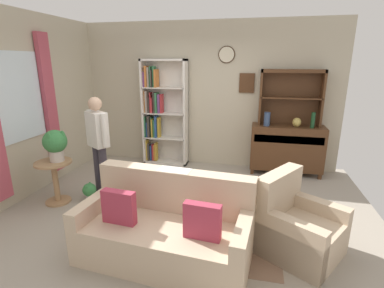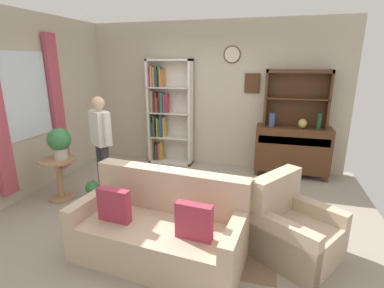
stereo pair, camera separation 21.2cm
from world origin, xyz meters
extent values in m
cube|color=#9E9384|center=(0.00, 0.00, -0.01)|extent=(5.40, 4.60, 0.02)
cube|color=#BCB299|center=(0.00, 2.13, 1.40)|extent=(5.00, 0.06, 2.80)
cylinder|color=beige|center=(0.34, 2.08, 2.17)|extent=(0.28, 0.03, 0.28)
torus|color=#382314|center=(0.34, 2.08, 2.17)|extent=(0.31, 0.02, 0.31)
cube|color=#4C2D19|center=(0.74, 2.08, 1.66)|extent=(0.28, 0.03, 0.36)
cube|color=#BCB299|center=(-2.53, 0.00, 1.40)|extent=(0.06, 4.20, 2.80)
cube|color=silver|center=(-2.49, 0.06, 1.55)|extent=(0.02, 0.90, 1.30)
cube|color=#B24756|center=(-2.44, 0.64, 1.35)|extent=(0.08, 0.24, 2.30)
cube|color=#846651|center=(0.20, -0.30, 0.00)|extent=(2.21, 1.68, 0.01)
cube|color=silver|center=(-1.27, 1.93, 1.05)|extent=(0.04, 0.30, 2.10)
cube|color=silver|center=(-0.41, 1.93, 1.05)|extent=(0.04, 0.30, 2.10)
cube|color=silver|center=(-0.84, 1.93, 2.08)|extent=(0.90, 0.30, 0.04)
cube|color=silver|center=(-0.84, 1.93, 0.02)|extent=(0.90, 0.30, 0.04)
cube|color=silver|center=(-0.84, 2.07, 1.05)|extent=(0.90, 0.01, 2.10)
cube|color=silver|center=(-0.84, 1.93, 0.55)|extent=(0.86, 0.30, 0.02)
cube|color=gold|center=(-1.24, 1.91, 0.26)|extent=(0.03, 0.13, 0.43)
cube|color=#3F3833|center=(-1.20, 1.91, 0.23)|extent=(0.04, 0.15, 0.36)
cube|color=#284C8C|center=(-1.15, 1.91, 0.21)|extent=(0.03, 0.12, 0.31)
cube|color=#B22D33|center=(-1.11, 1.91, 0.22)|extent=(0.03, 0.10, 0.34)
cube|color=#CC7233|center=(-1.08, 1.91, 0.22)|extent=(0.02, 0.13, 0.34)
cube|color=gold|center=(-1.05, 1.91, 0.24)|extent=(0.04, 0.11, 0.38)
cube|color=silver|center=(-0.84, 1.93, 1.05)|extent=(0.86, 0.30, 0.02)
cube|color=#337247|center=(-1.24, 1.91, 0.76)|extent=(0.02, 0.21, 0.41)
cube|color=#284C8C|center=(-1.21, 1.91, 0.70)|extent=(0.03, 0.17, 0.30)
cube|color=#3F3833|center=(-1.17, 1.91, 0.77)|extent=(0.04, 0.22, 0.44)
cube|color=#337247|center=(-1.12, 1.91, 0.76)|extent=(0.02, 0.12, 0.41)
cube|color=gold|center=(-1.10, 1.91, 0.74)|extent=(0.02, 0.21, 0.38)
cube|color=#337247|center=(-1.06, 1.91, 0.74)|extent=(0.04, 0.14, 0.36)
cube|color=#284C8C|center=(-1.02, 1.91, 0.78)|extent=(0.04, 0.18, 0.44)
cube|color=gold|center=(-0.97, 1.91, 0.76)|extent=(0.04, 0.13, 0.41)
cube|color=silver|center=(-0.84, 1.93, 1.56)|extent=(0.86, 0.30, 0.02)
cube|color=#CC7233|center=(-1.24, 1.91, 1.27)|extent=(0.03, 0.12, 0.42)
cube|color=gray|center=(-1.20, 1.91, 1.27)|extent=(0.04, 0.19, 0.43)
cube|color=#3F3833|center=(-1.16, 1.91, 1.21)|extent=(0.03, 0.13, 0.29)
cube|color=#B22D33|center=(-1.12, 1.91, 1.26)|extent=(0.02, 0.13, 0.40)
cube|color=#B22D33|center=(-1.09, 1.91, 1.21)|extent=(0.04, 0.19, 0.30)
cube|color=#3F3833|center=(-1.04, 1.91, 1.26)|extent=(0.04, 0.13, 0.40)
cube|color=#337247|center=(-0.99, 1.91, 1.26)|extent=(0.04, 0.20, 0.40)
cube|color=#723F7F|center=(-0.94, 1.91, 1.24)|extent=(0.04, 0.15, 0.37)
cube|color=#B22D33|center=(-0.90, 1.91, 1.25)|extent=(0.04, 0.13, 0.37)
cube|color=#723F7F|center=(-1.23, 1.91, 1.71)|extent=(0.04, 0.14, 0.29)
cube|color=#CC7233|center=(-1.18, 1.91, 1.77)|extent=(0.04, 0.21, 0.40)
cube|color=gray|center=(-1.14, 1.91, 1.75)|extent=(0.04, 0.16, 0.38)
cube|color=#337247|center=(-1.10, 1.91, 1.76)|extent=(0.02, 0.14, 0.40)
cube|color=#3F3833|center=(-1.08, 1.91, 1.73)|extent=(0.03, 0.20, 0.33)
cube|color=#337247|center=(-1.03, 1.91, 1.76)|extent=(0.04, 0.12, 0.40)
cube|color=#CC7233|center=(-0.99, 1.91, 1.74)|extent=(0.03, 0.24, 0.34)
cube|color=#4C2D19|center=(1.54, 1.86, 0.51)|extent=(1.30, 0.45, 0.82)
cube|color=#4C2D19|center=(0.94, 1.69, 0.05)|extent=(0.06, 0.06, 0.10)
cube|color=#4C2D19|center=(2.14, 1.69, 0.05)|extent=(0.06, 0.06, 0.10)
cube|color=#4C2D19|center=(0.94, 2.04, 0.05)|extent=(0.06, 0.06, 0.10)
cube|color=#4C2D19|center=(2.14, 2.04, 0.05)|extent=(0.06, 0.06, 0.10)
cube|color=#3D2414|center=(1.54, 1.64, 0.71)|extent=(1.20, 0.01, 0.14)
cube|color=#4C2D19|center=(1.01, 1.94, 1.42)|extent=(0.04, 0.26, 1.00)
cube|color=#4C2D19|center=(2.07, 1.94, 1.42)|extent=(0.04, 0.26, 1.00)
cube|color=#4C2D19|center=(1.54, 1.94, 1.89)|extent=(1.10, 0.26, 0.06)
cube|color=#4C2D19|center=(1.54, 1.94, 1.42)|extent=(1.06, 0.26, 0.02)
cube|color=#4C2D19|center=(1.54, 2.06, 1.42)|extent=(1.10, 0.01, 1.00)
cylinder|color=#33476B|center=(1.15, 1.78, 1.04)|extent=(0.11, 0.11, 0.25)
ellipsoid|color=tan|center=(1.67, 1.79, 1.01)|extent=(0.15, 0.15, 0.17)
cylinder|color=#194223|center=(1.93, 1.77, 1.06)|extent=(0.07, 0.07, 0.28)
cube|color=#C6AD8E|center=(0.07, -1.01, 0.21)|extent=(1.87, 1.01, 0.42)
cube|color=#C6AD8E|center=(0.10, -0.69, 0.66)|extent=(1.81, 0.37, 0.48)
cube|color=#C6AD8E|center=(-0.76, -0.94, 0.30)|extent=(0.22, 0.86, 0.60)
cube|color=#C6AD8E|center=(0.90, -1.09, 0.30)|extent=(0.22, 0.86, 0.60)
cube|color=#A33347|center=(-0.39, -1.09, 0.60)|extent=(0.37, 0.13, 0.36)
cube|color=#A33347|center=(0.51, -1.18, 0.60)|extent=(0.37, 0.13, 0.36)
cube|color=white|center=(0.10, -0.69, 0.90)|extent=(0.38, 0.21, 0.00)
cube|color=#C6AD8E|center=(1.49, -0.60, 0.20)|extent=(1.06, 1.05, 0.40)
cube|color=#C6AD8E|center=(1.24, -0.44, 0.64)|extent=(0.56, 0.73, 0.48)
cube|color=#C6AD8E|center=(1.33, -0.86, 0.28)|extent=(0.73, 0.54, 0.55)
cube|color=#C6AD8E|center=(1.66, -0.35, 0.28)|extent=(0.73, 0.54, 0.55)
cylinder|color=#A87F56|center=(-1.91, -0.12, 0.63)|extent=(0.52, 0.52, 0.03)
cylinder|color=#A87F56|center=(-1.91, -0.12, 0.31)|extent=(0.08, 0.08, 0.62)
cylinder|color=#A87F56|center=(-1.91, -0.12, 0.01)|extent=(0.36, 0.36, 0.03)
cylinder|color=beige|center=(-1.86, -0.08, 0.73)|extent=(0.20, 0.20, 0.16)
sphere|color=#387F42|center=(-1.86, -0.08, 0.94)|extent=(0.34, 0.34, 0.34)
ellipsoid|color=#387F42|center=(-1.85, -0.20, 0.98)|extent=(0.10, 0.06, 0.24)
ellipsoid|color=#387F42|center=(-1.75, -0.05, 0.98)|extent=(0.10, 0.06, 0.24)
cylinder|color=beige|center=(-1.46, 0.02, 0.05)|extent=(0.12, 0.12, 0.10)
sphere|color=#387F42|center=(-1.46, 0.02, 0.18)|extent=(0.20, 0.20, 0.20)
ellipsoid|color=#387F42|center=(-1.44, -0.05, 0.20)|extent=(0.06, 0.04, 0.14)
ellipsoid|color=#387F42|center=(-1.48, 0.09, 0.20)|extent=(0.06, 0.04, 0.14)
ellipsoid|color=#387F42|center=(-1.48, -0.04, 0.20)|extent=(0.06, 0.04, 0.14)
cylinder|color=#38333D|center=(-1.43, 0.27, 0.41)|extent=(0.17, 0.17, 0.82)
cylinder|color=#38333D|center=(-1.27, 0.17, 0.41)|extent=(0.17, 0.17, 0.82)
cube|color=silver|center=(-1.35, 0.22, 1.08)|extent=(0.39, 0.35, 0.52)
sphere|color=tan|center=(-1.35, 0.22, 1.46)|extent=(0.28, 0.28, 0.20)
cylinder|color=silver|center=(-1.53, 0.34, 1.11)|extent=(0.11, 0.11, 0.48)
cylinder|color=silver|center=(-1.17, 0.10, 1.11)|extent=(0.11, 0.11, 0.48)
cube|color=#4C2D19|center=(0.06, -0.18, 0.40)|extent=(0.80, 0.50, 0.03)
cube|color=#4C2D19|center=(-0.31, -0.40, 0.20)|extent=(0.05, 0.05, 0.39)
cube|color=#4C2D19|center=(0.43, -0.40, 0.20)|extent=(0.05, 0.05, 0.39)
cube|color=#4C2D19|center=(-0.31, 0.04, 0.20)|extent=(0.05, 0.05, 0.39)
cube|color=#4C2D19|center=(0.43, 0.04, 0.20)|extent=(0.05, 0.05, 0.39)
cube|color=#3F3833|center=(0.07, -0.21, 0.43)|extent=(0.17, 0.15, 0.02)
cube|color=#723F7F|center=(0.07, -0.22, 0.45)|extent=(0.17, 0.14, 0.02)
cube|color=gray|center=(0.07, -0.22, 0.48)|extent=(0.18, 0.13, 0.03)
camera|label=1|loc=(0.94, -3.57, 2.06)|focal=27.11mm
camera|label=2|loc=(1.14, -3.52, 2.06)|focal=27.11mm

